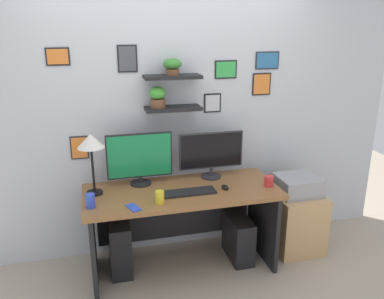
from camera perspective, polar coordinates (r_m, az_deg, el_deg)
The scene contains 16 objects.
ground_plane at distance 3.68m, azimuth -1.37°, elevation -16.62°, with size 8.00×8.00×0.00m, color tan.
back_wall_assembly at distance 3.55m, azimuth -3.15°, elevation 5.96°, with size 4.40×0.24×2.70m.
desk at distance 3.46m, azimuth -1.64°, elevation -8.69°, with size 1.64×0.68×0.75m.
monitor_left at distance 3.39m, azimuth -7.63°, elevation -1.22°, with size 0.56×0.18×0.46m.
monitor_right at distance 3.51m, azimuth 2.79°, elevation -0.48°, with size 0.59×0.18×0.42m.
keyboard at distance 3.25m, azimuth -0.42°, elevation -6.23°, with size 0.44×0.14×0.02m, color black.
computer_mouse at distance 3.34m, azimuth 4.83°, elevation -5.48°, with size 0.06×0.09×0.03m, color black.
desk_lamp at distance 3.20m, azimuth -14.51°, elevation 0.67°, with size 0.22×0.22×0.51m.
cell_phone at distance 3.03m, azimuth -8.51°, elevation -8.36°, with size 0.07×0.14×0.01m, color blue.
coffee_mug at distance 3.44m, azimuth 11.13°, elevation -4.53°, with size 0.08×0.08×0.09m, color red.
pen_cup at distance 3.07m, azimuth -4.71°, elevation -6.94°, with size 0.07×0.07×0.10m, color yellow.
water_cup at distance 3.09m, azimuth -14.59°, elevation -7.24°, with size 0.07×0.07×0.11m, color blue.
drawer_cabinet at distance 3.95m, azimuth 14.71°, elevation -9.96°, with size 0.44×0.50×0.56m, color tan.
printer at distance 3.80m, azimuth 15.14°, elevation -5.03°, with size 0.38×0.34×0.17m, color #9E9EA3.
computer_tower_left at distance 3.58m, azimuth -10.48°, elevation -13.56°, with size 0.18×0.40×0.48m, color black.
computer_tower_right at distance 3.72m, azimuth 6.75°, elevation -12.65°, with size 0.18×0.40×0.41m, color black.
Camera 1 is at (-0.68, -2.97, 2.07)m, focal length 36.64 mm.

